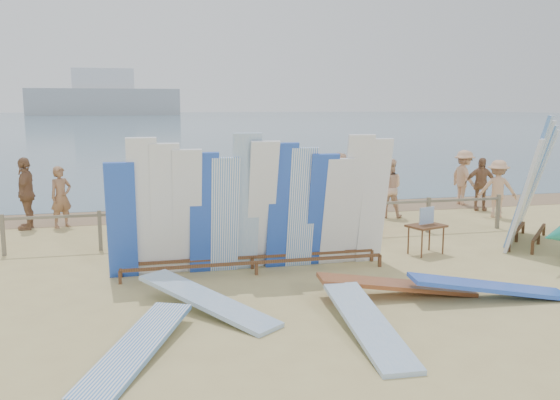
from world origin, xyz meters
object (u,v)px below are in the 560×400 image
object	(u,v)px
vendor_table	(426,238)
beachgoer_10	(481,184)
beachgoer_6	(313,192)
beachgoer_2	(224,196)
main_surfboard_rack	(254,211)
beachgoer_4	(245,191)
beachgoer_9	(464,178)
beach_chair_right	(288,220)
beachgoer_8	(389,188)
flat_board_c	(397,296)
beachgoer_1	(61,197)
beachgoer_7	(322,192)
stroller	(358,212)
beachgoer_extra_0	(498,189)
flat_board_e	(137,356)
beachgoer_extra_1	(26,193)
beach_chair_left	(263,224)
beachgoer_5	(339,184)
flat_board_a	(207,312)
beachgoer_11	(129,192)
side_surfboard_rack	(531,186)
flat_board_b	(367,335)
flat_board_d	(489,299)

from	to	relation	value
vendor_table	beachgoer_10	xyz separation A→B (m)	(4.17, 4.55, 0.47)
beachgoer_6	beachgoer_2	xyz separation A→B (m)	(-2.60, -0.39, 0.03)
main_surfboard_rack	beachgoer_4	xyz separation A→B (m)	(0.70, 4.91, -0.33)
beachgoer_9	beachgoer_6	bearing A→B (deg)	98.98
beach_chair_right	beachgoer_9	world-z (taller)	beachgoer_9
beachgoer_6	beachgoer_4	bearing A→B (deg)	-43.56
beachgoer_10	beachgoer_8	bearing A→B (deg)	-154.10
flat_board_c	beachgoer_1	size ratio (longest dim) A/B	1.66
beachgoer_7	stroller	bearing A→B (deg)	71.86
beachgoer_9	beachgoer_extra_0	xyz separation A→B (m)	(-0.21, -2.17, -0.06)
flat_board_e	flat_board_c	xyz separation A→B (m)	(4.29, 1.43, 0.00)
flat_board_c	beachgoer_6	world-z (taller)	beachgoer_6
beachgoer_1	beachgoer_extra_1	size ratio (longest dim) A/B	0.86
beachgoer_2	flat_board_c	bearing A→B (deg)	-116.09
beach_chair_left	beachgoer_2	distance (m)	1.64
main_surfboard_rack	stroller	size ratio (longest dim) A/B	4.57
vendor_table	beachgoer_5	size ratio (longest dim) A/B	0.56
stroller	flat_board_a	bearing A→B (deg)	-116.05
beachgoer_6	beachgoer_7	bearing A→B (deg)	47.89
beachgoer_11	side_surfboard_rack	bearing A→B (deg)	54.95
flat_board_a	beach_chair_left	bearing A→B (deg)	32.25
beach_chair_left	beachgoer_9	world-z (taller)	beachgoer_9
flat_board_b	beachgoer_8	size ratio (longest dim) A/B	1.59
flat_board_b	beachgoer_1	bearing A→B (deg)	122.15
flat_board_b	beachgoer_8	world-z (taller)	beachgoer_8
beachgoer_extra_1	beachgoer_2	size ratio (longest dim) A/B	1.18
beachgoer_5	beachgoer_11	bearing A→B (deg)	68.78
flat_board_b	beachgoer_extra_1	bearing A→B (deg)	126.12
beachgoer_7	beach_chair_right	bearing A→B (deg)	-16.61
flat_board_c	beach_chair_right	world-z (taller)	beach_chair_right
main_surfboard_rack	beachgoer_6	size ratio (longest dim) A/B	3.55
flat_board_a	beachgoer_4	size ratio (longest dim) A/B	1.53
main_surfboard_rack	stroller	distance (m)	4.62
flat_board_e	beachgoer_extra_1	xyz separation A→B (m)	(-2.74, 8.84, 0.94)
beachgoer_9	vendor_table	bearing A→B (deg)	140.17
beachgoer_6	beachgoer_8	xyz separation A→B (m)	(2.18, -0.28, 0.08)
flat_board_d	beachgoer_6	distance (m)	7.59
beach_chair_right	beachgoer_1	bearing A→B (deg)	148.27
flat_board_d	stroller	bearing A→B (deg)	9.75
beachgoer_4	flat_board_e	bearing A→B (deg)	-103.74
beach_chair_left	beachgoer_extra_0	distance (m)	7.11
stroller	beachgoer_4	size ratio (longest dim) A/B	0.67
stroller	flat_board_e	bearing A→B (deg)	-115.21
stroller	beachgoer_2	bearing A→B (deg)	170.90
beachgoer_10	beachgoer_2	bearing A→B (deg)	-157.15
main_surfboard_rack	beachgoer_10	bearing A→B (deg)	32.39
side_surfboard_rack	flat_board_c	xyz separation A→B (m)	(-4.64, -2.89, -1.35)
flat_board_e	flat_board_a	world-z (taller)	flat_board_a
vendor_table	main_surfboard_rack	bearing A→B (deg)	168.98
flat_board_c	stroller	distance (m)	5.33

